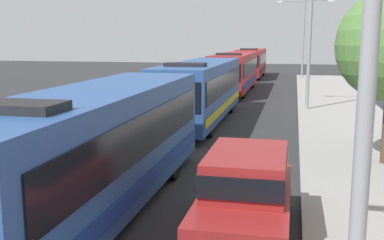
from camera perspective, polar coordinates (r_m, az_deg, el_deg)
bus_lead at (r=11.40m, az=-11.71°, el=-3.17°), size 2.58×11.06×3.21m
bus_second_in_line at (r=23.58m, az=1.14°, el=3.83°), size 2.58×11.68×3.21m
bus_middle at (r=36.99m, az=5.31°, el=6.06°), size 2.58×12.23×3.21m
bus_fourth_in_line at (r=51.10m, az=7.33°, el=7.12°), size 2.58×10.46×3.21m
white_suv at (r=9.99m, az=6.69°, el=-8.85°), size 1.86×4.60×1.90m
streetlamp_mid at (r=27.78m, az=14.44°, el=12.51°), size 6.13×0.28×8.94m
streetlamp_far at (r=50.07m, az=13.61°, el=10.77°), size 5.65×0.28×8.08m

